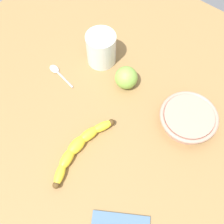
{
  "coord_description": "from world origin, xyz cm",
  "views": [
    {
      "loc": [
        26.79,
        -30.12,
        78.52
      ],
      "look_at": [
        2.05,
        1.5,
        5.0
      ],
      "focal_mm": 46.92,
      "sensor_mm": 36.0,
      "label": 1
    }
  ],
  "objects_px": {
    "banana": "(79,147)",
    "smoothie_glass": "(101,49)",
    "green_apple_fruit": "(126,78)",
    "ceramic_bowl": "(188,118)",
    "teaspoon": "(56,70)"
  },
  "relations": [
    {
      "from": "banana",
      "to": "teaspoon",
      "type": "bearing_deg",
      "value": -123.17
    },
    {
      "from": "banana",
      "to": "ceramic_bowl",
      "type": "distance_m",
      "value": 0.32
    },
    {
      "from": "banana",
      "to": "smoothie_glass",
      "type": "xyz_separation_m",
      "value": [
        -0.15,
        0.28,
        0.04
      ]
    },
    {
      "from": "teaspoon",
      "to": "smoothie_glass",
      "type": "bearing_deg",
      "value": -114.29
    },
    {
      "from": "teaspoon",
      "to": "banana",
      "type": "bearing_deg",
      "value": 156.99
    },
    {
      "from": "smoothie_glass",
      "to": "ceramic_bowl",
      "type": "xyz_separation_m",
      "value": [
        0.34,
        -0.03,
        -0.03
      ]
    },
    {
      "from": "smoothie_glass",
      "to": "ceramic_bowl",
      "type": "height_order",
      "value": "smoothie_glass"
    },
    {
      "from": "banana",
      "to": "green_apple_fruit",
      "type": "relative_size",
      "value": 3.53
    },
    {
      "from": "banana",
      "to": "green_apple_fruit",
      "type": "height_order",
      "value": "green_apple_fruit"
    },
    {
      "from": "teaspoon",
      "to": "green_apple_fruit",
      "type": "bearing_deg",
      "value": -144.58
    },
    {
      "from": "smoothie_glass",
      "to": "ceramic_bowl",
      "type": "distance_m",
      "value": 0.34
    },
    {
      "from": "smoothie_glass",
      "to": "green_apple_fruit",
      "type": "relative_size",
      "value": 1.54
    },
    {
      "from": "banana",
      "to": "green_apple_fruit",
      "type": "xyz_separation_m",
      "value": [
        -0.03,
        0.25,
        0.02
      ]
    },
    {
      "from": "teaspoon",
      "to": "ceramic_bowl",
      "type": "bearing_deg",
      "value": -156.56
    },
    {
      "from": "banana",
      "to": "ceramic_bowl",
      "type": "bearing_deg",
      "value": 143.63
    }
  ]
}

